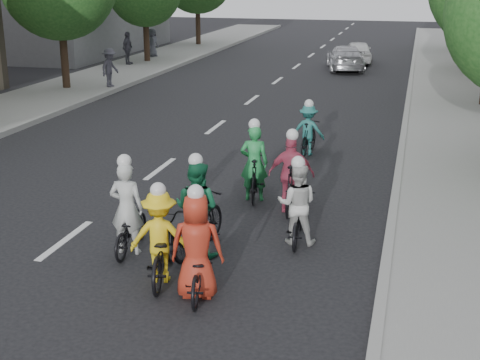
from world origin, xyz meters
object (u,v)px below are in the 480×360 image
at_px(cyclist_4, 198,257).
at_px(cyclist_7, 308,133).
at_px(cyclist_6, 297,212).
at_px(cyclist_0, 129,220).
at_px(cyclist_1, 198,216).
at_px(spectator_2, 152,42).
at_px(cyclist_5, 255,171).
at_px(spectator_1, 128,48).
at_px(follow_car_trail, 358,52).
at_px(follow_car_lead, 345,58).
at_px(cyclist_2, 162,244).
at_px(spectator_0, 110,68).
at_px(cyclist_3, 292,181).

height_order(cyclist_4, cyclist_7, cyclist_4).
bearing_deg(cyclist_6, cyclist_4, 61.69).
height_order(cyclist_0, cyclist_1, cyclist_1).
bearing_deg(spectator_2, cyclist_6, -136.08).
height_order(cyclist_5, spectator_1, cyclist_5).
relative_size(cyclist_0, spectator_1, 1.10).
distance_m(cyclist_5, follow_car_trail, 23.90).
relative_size(cyclist_5, follow_car_lead, 0.43).
xyz_separation_m(cyclist_1, cyclist_7, (0.83, 7.33, -0.12)).
distance_m(cyclist_2, cyclist_6, 2.89).
distance_m(cyclist_2, spectator_1, 25.97).
distance_m(cyclist_2, spectator_0, 18.91).
bearing_deg(cyclist_0, follow_car_trail, -97.37).
distance_m(cyclist_3, follow_car_trail, 24.47).
height_order(cyclist_0, cyclist_6, cyclist_0).
bearing_deg(spectator_0, follow_car_trail, -29.86).
xyz_separation_m(cyclist_6, spectator_2, (-12.94, 24.75, 0.35)).
height_order(cyclist_3, cyclist_7, cyclist_3).
bearing_deg(cyclist_4, follow_car_lead, -99.24).
height_order(cyclist_6, spectator_2, spectator_2).
bearing_deg(cyclist_0, cyclist_5, -117.83).
xyz_separation_m(cyclist_5, spectator_0, (-9.38, 12.31, 0.32)).
bearing_deg(cyclist_6, follow_car_trail, -91.86).
height_order(cyclist_3, cyclist_4, cyclist_4).
height_order(cyclist_7, spectator_2, spectator_2).
bearing_deg(cyclist_0, spectator_2, -72.90).
bearing_deg(cyclist_4, cyclist_3, -109.87).
relative_size(cyclist_2, cyclist_6, 1.20).
xyz_separation_m(spectator_0, spectator_1, (-2.20, 6.80, 0.04)).
xyz_separation_m(cyclist_1, cyclist_3, (1.24, 2.64, -0.05)).
xyz_separation_m(cyclist_1, cyclist_2, (-0.24, -1.20, -0.09)).
bearing_deg(spectator_0, cyclist_5, -133.35).
distance_m(cyclist_4, spectator_2, 29.77).
xyz_separation_m(cyclist_2, cyclist_4, (0.77, -0.40, 0.02)).
distance_m(cyclist_0, cyclist_4, 2.22).
bearing_deg(cyclist_1, follow_car_trail, -80.85).
bearing_deg(spectator_1, cyclist_1, -151.50).
bearing_deg(spectator_1, spectator_2, 1.31).
bearing_deg(cyclist_1, spectator_1, -53.22).
height_order(cyclist_0, spectator_2, cyclist_0).
xyz_separation_m(cyclist_6, cyclist_7, (-0.83, 6.35, -0.00)).
relative_size(cyclist_1, cyclist_6, 1.13).
bearing_deg(cyclist_2, cyclist_5, -108.46).
xyz_separation_m(cyclist_3, cyclist_4, (-0.70, -4.24, -0.02)).
height_order(follow_car_lead, spectator_1, spectator_1).
height_order(cyclist_2, spectator_2, spectator_2).
relative_size(cyclist_1, cyclist_4, 1.03).
bearing_deg(cyclist_1, cyclist_7, -86.57).
relative_size(cyclist_6, spectator_0, 1.05).
xyz_separation_m(cyclist_0, cyclist_5, (1.53, 3.46, 0.04)).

